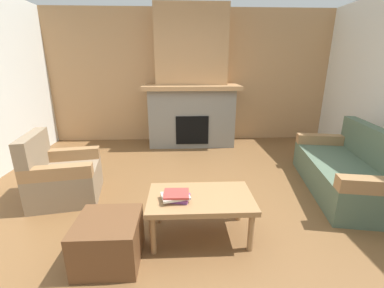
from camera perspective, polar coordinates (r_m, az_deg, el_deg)
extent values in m
plane|color=brown|center=(3.12, 1.97, -14.25)|extent=(9.00, 9.00, 0.00)
cube|color=tan|center=(5.65, -0.32, 14.62)|extent=(6.00, 0.12, 2.70)
cube|color=gray|center=(5.34, -0.13, 6.05)|extent=(1.70, 0.70, 1.15)
cube|color=black|center=(5.06, 0.03, 3.14)|extent=(0.64, 0.08, 0.56)
cube|color=tan|center=(5.20, -0.11, 12.59)|extent=(1.90, 0.82, 0.08)
cube|color=tan|center=(5.34, -0.19, 21.04)|extent=(1.40, 0.50, 1.47)
cube|color=#4C604C|center=(3.98, 30.59, -6.27)|extent=(1.16, 1.93, 0.40)
cube|color=#4C604C|center=(4.00, 36.03, -0.63)|extent=(0.49, 1.80, 0.45)
cube|color=#997047|center=(4.62, 27.47, 0.91)|extent=(0.86, 0.31, 0.15)
cube|color=#997047|center=(3.20, 36.66, -7.49)|extent=(0.86, 0.31, 0.15)
cube|color=#847056|center=(3.63, -26.09, -7.77)|extent=(0.88, 0.88, 0.40)
cube|color=#847056|center=(3.57, -31.82, -1.69)|extent=(0.27, 0.77, 0.45)
cube|color=#997047|center=(3.25, -27.93, -5.65)|extent=(0.77, 0.27, 0.15)
cube|color=#997047|center=(3.81, -25.63, -2.06)|extent=(0.77, 0.27, 0.15)
cube|color=#997047|center=(2.50, 1.90, -12.05)|extent=(1.00, 0.60, 0.05)
cylinder|color=#997047|center=(2.43, -8.72, -19.37)|extent=(0.06, 0.06, 0.38)
cylinder|color=#997047|center=(2.49, 12.99, -18.57)|extent=(0.06, 0.06, 0.38)
cylinder|color=#997047|center=(2.83, -7.72, -13.53)|extent=(0.06, 0.06, 0.38)
cylinder|color=#997047|center=(2.88, 10.46, -13.02)|extent=(0.06, 0.06, 0.38)
cube|color=brown|center=(2.44, -18.02, -19.73)|extent=(0.52, 0.52, 0.40)
cube|color=#7A3D84|center=(2.43, -2.94, -11.91)|extent=(0.22, 0.21, 0.03)
cube|color=beige|center=(2.41, -3.72, -11.47)|extent=(0.29, 0.23, 0.02)
cube|color=#B23833|center=(2.40, -3.49, -11.00)|extent=(0.23, 0.20, 0.02)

